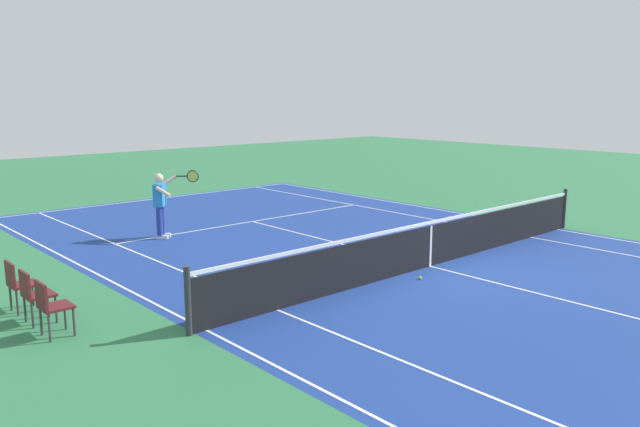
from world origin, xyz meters
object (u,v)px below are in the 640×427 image
at_px(tennis_ball, 420,278).
at_px(spectator_chair_0, 50,304).
at_px(tennis_net, 430,244).
at_px(tennis_player_near, 161,202).
at_px(spectator_chair_2, 18,282).
at_px(spectator_chair_1, 33,292).

bearing_deg(tennis_ball, spectator_chair_0, 74.41).
height_order(tennis_net, tennis_player_near, tennis_player_near).
xyz_separation_m(tennis_net, spectator_chair_2, (2.81, 7.36, 0.03)).
bearing_deg(tennis_player_near, tennis_ball, -163.49).
height_order(tennis_net, tennis_ball, tennis_net).
bearing_deg(spectator_chair_2, spectator_chair_1, 180.00).
distance_m(spectator_chair_0, spectator_chair_1, 0.75).
xyz_separation_m(tennis_net, tennis_ball, (-0.49, 0.91, -0.46)).
relative_size(spectator_chair_0, spectator_chair_1, 1.00).
distance_m(tennis_player_near, spectator_chair_1, 6.12).
bearing_deg(spectator_chair_2, tennis_ball, -117.10).
distance_m(tennis_net, spectator_chair_2, 7.88).
height_order(spectator_chair_1, spectator_chair_2, same).
xyz_separation_m(tennis_ball, spectator_chair_2, (3.30, 6.45, 0.49)).
xyz_separation_m(tennis_net, spectator_chair_1, (2.06, 7.36, 0.03)).
xyz_separation_m(tennis_player_near, tennis_ball, (-6.73, -2.00, -0.90)).
height_order(tennis_ball, spectator_chair_0, spectator_chair_0).
distance_m(tennis_net, tennis_player_near, 6.90).
bearing_deg(spectator_chair_1, spectator_chair_2, 0.00).
relative_size(tennis_ball, spectator_chair_2, 0.08).
distance_m(tennis_net, tennis_ball, 1.13).
bearing_deg(tennis_net, tennis_player_near, 24.95).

